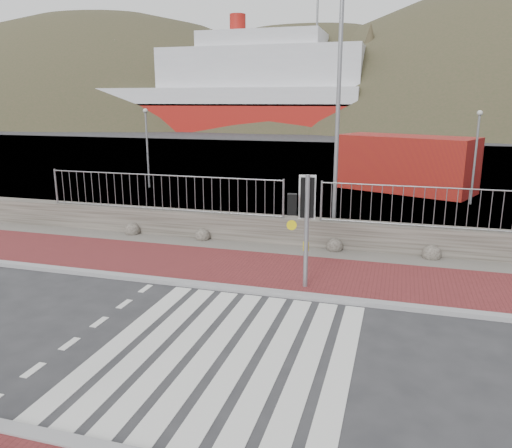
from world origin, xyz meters
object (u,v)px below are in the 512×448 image
(ferry, at_px, (222,95))
(traffic_signal_far, at_px, (305,208))
(streetlight, at_px, (342,109))
(shipping_container, at_px, (405,163))

(ferry, xyz_separation_m, traffic_signal_far, (25.42, -64.33, -3.30))
(streetlight, relative_size, shipping_container, 1.14)
(traffic_signal_far, height_order, shipping_container, traffic_signal_far)
(ferry, xyz_separation_m, streetlight, (25.66, -59.82, -1.08))
(streetlight, bearing_deg, traffic_signal_far, -86.10)
(traffic_signal_far, bearing_deg, ferry, -80.01)
(streetlight, bearing_deg, ferry, 120.24)
(shipping_container, bearing_deg, ferry, 142.28)
(traffic_signal_far, bearing_deg, streetlight, -104.69)
(traffic_signal_far, relative_size, shipping_container, 0.43)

